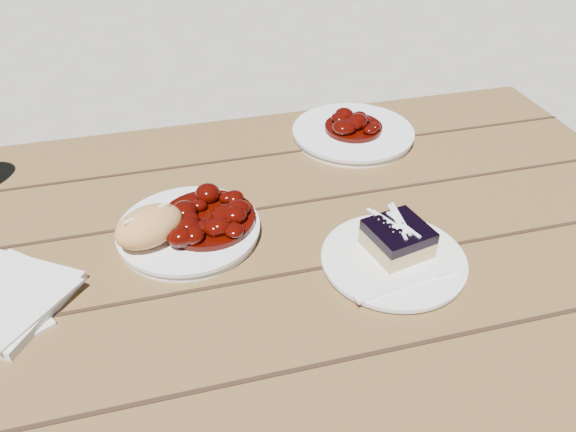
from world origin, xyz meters
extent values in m
cube|color=brown|center=(0.00, 0.00, 0.72)|extent=(2.00, 0.80, 0.05)
cube|color=brown|center=(0.88, 0.32, 0.35)|extent=(0.07, 0.07, 0.70)
cube|color=brown|center=(0.00, 0.65, 0.44)|extent=(1.80, 0.25, 0.04)
cube|color=brown|center=(0.80, 0.65, 0.21)|extent=(0.06, 0.06, 0.42)
cylinder|color=white|center=(0.22, 0.04, 0.76)|extent=(0.21, 0.21, 0.02)
ellipsoid|color=tan|center=(0.17, 0.02, 0.79)|extent=(0.12, 0.11, 0.05)
cylinder|color=white|center=(0.50, -0.10, 0.76)|extent=(0.20, 0.20, 0.01)
cube|color=tan|center=(0.51, -0.08, 0.77)|extent=(0.09, 0.09, 0.03)
cube|color=black|center=(0.51, -0.08, 0.79)|extent=(0.09, 0.09, 0.02)
cube|color=white|center=(-0.03, -0.04, 0.76)|extent=(0.21, 0.21, 0.01)
cylinder|color=white|center=(0.57, 0.27, 0.76)|extent=(0.23, 0.23, 0.02)
camera|label=1|loc=(0.20, -0.64, 1.28)|focal=35.00mm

